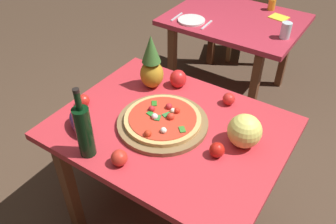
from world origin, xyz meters
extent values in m
plane|color=#4C3828|center=(0.00, 0.00, 0.00)|extent=(10.00, 10.00, 0.00)
cube|color=brown|center=(-0.41, -0.41, 0.35)|extent=(0.06, 0.06, 0.70)
cube|color=brown|center=(-0.41, 0.41, 0.35)|extent=(0.06, 0.06, 0.70)
cube|color=brown|center=(0.41, 0.41, 0.35)|extent=(0.06, 0.06, 0.70)
cube|color=#BF2C34|center=(0.00, 0.00, 0.72)|extent=(1.17, 0.91, 0.04)
cube|color=brown|center=(-0.67, 1.06, 0.35)|extent=(0.06, 0.06, 0.70)
cube|color=brown|center=(0.08, 1.06, 0.35)|extent=(0.06, 0.06, 0.70)
cube|color=brown|center=(-0.67, 1.80, 0.35)|extent=(0.06, 0.06, 0.70)
cube|color=brown|center=(0.08, 1.80, 0.35)|extent=(0.06, 0.06, 0.70)
cube|color=#B62C3E|center=(-0.29, 1.43, 0.72)|extent=(1.08, 0.85, 0.04)
cube|color=brown|center=(-0.32, 2.36, 0.21)|extent=(0.04, 0.04, 0.41)
cube|color=brown|center=(-0.63, 2.25, 0.21)|extent=(0.04, 0.04, 0.41)
cube|color=brown|center=(-0.21, 2.05, 0.21)|extent=(0.04, 0.04, 0.41)
cube|color=brown|center=(-0.52, 1.94, 0.21)|extent=(0.04, 0.04, 0.41)
cube|color=brown|center=(-0.42, 2.15, 0.43)|extent=(0.51, 0.51, 0.04)
cube|color=olive|center=(-0.36, 1.98, 0.65)|extent=(0.39, 0.17, 0.40)
cylinder|color=brown|center=(-0.04, -0.01, 0.75)|extent=(0.47, 0.47, 0.02)
cylinder|color=tan|center=(-0.04, -0.01, 0.77)|extent=(0.40, 0.40, 0.02)
cylinder|color=red|center=(-0.04, -0.01, 0.79)|extent=(0.35, 0.35, 0.00)
sphere|color=red|center=(0.00, 0.06, 0.80)|extent=(0.03, 0.03, 0.03)
sphere|color=red|center=(-0.02, -0.17, 0.80)|extent=(0.04, 0.04, 0.04)
sphere|color=red|center=(-0.05, 0.07, 0.80)|extent=(0.04, 0.04, 0.04)
sphere|color=red|center=(0.00, 0.00, 0.80)|extent=(0.04, 0.04, 0.04)
sphere|color=red|center=(-0.12, 0.00, 0.80)|extent=(0.03, 0.03, 0.03)
cube|color=#3A812C|center=(0.10, -0.04, 0.79)|extent=(0.05, 0.05, 0.00)
cube|color=#2B7221|center=(-0.14, 0.05, 0.79)|extent=(0.05, 0.05, 0.00)
cube|color=#2F7B37|center=(-0.03, 0.01, 0.79)|extent=(0.04, 0.05, 0.00)
cube|color=#24802A|center=(-0.10, -0.03, 0.79)|extent=(0.05, 0.04, 0.00)
cube|color=#2D6E31|center=(-0.05, -0.04, 0.79)|extent=(0.04, 0.05, 0.00)
sphere|color=white|center=(-0.02, 0.05, 0.80)|extent=(0.03, 0.03, 0.03)
sphere|color=white|center=(0.03, -0.11, 0.80)|extent=(0.03, 0.03, 0.03)
sphere|color=white|center=(-0.07, -0.04, 0.80)|extent=(0.03, 0.03, 0.03)
cylinder|color=black|center=(-0.22, -0.38, 0.87)|extent=(0.08, 0.08, 0.26)
cylinder|color=black|center=(-0.22, -0.38, 1.05)|extent=(0.03, 0.03, 0.09)
cylinder|color=black|center=(-0.22, -0.38, 1.10)|extent=(0.03, 0.03, 0.02)
ellipsoid|color=#B98722|center=(-0.29, 0.24, 0.82)|extent=(0.14, 0.14, 0.17)
cone|color=#396D2C|center=(-0.29, 0.24, 0.99)|extent=(0.11, 0.11, 0.16)
sphere|color=#E8E16B|center=(0.36, 0.08, 0.82)|extent=(0.17, 0.17, 0.17)
ellipsoid|color=red|center=(-0.16, 0.33, 0.79)|extent=(0.10, 0.10, 0.11)
ellipsoid|color=#3C2157|center=(-0.37, -0.28, 0.78)|extent=(0.22, 0.17, 0.09)
sphere|color=red|center=(0.30, -0.06, 0.78)|extent=(0.07, 0.07, 0.07)
sphere|color=red|center=(-0.50, -0.12, 0.77)|extent=(0.07, 0.07, 0.07)
sphere|color=red|center=(-0.05, -0.35, 0.78)|extent=(0.08, 0.08, 0.08)
sphere|color=red|center=(0.17, 0.33, 0.77)|extent=(0.07, 0.07, 0.07)
cylinder|color=orange|center=(-0.11, 1.74, 0.79)|extent=(0.06, 0.06, 0.09)
cylinder|color=silver|center=(0.16, 1.29, 0.80)|extent=(0.07, 0.07, 0.12)
cylinder|color=white|center=(-0.56, 1.17, 0.75)|extent=(0.22, 0.22, 0.02)
cube|color=silver|center=(-0.70, 1.17, 0.74)|extent=(0.03, 0.18, 0.01)
cube|color=silver|center=(-0.42, 1.17, 0.74)|extent=(0.02, 0.18, 0.01)
cube|color=yellow|center=(0.01, 1.62, 0.74)|extent=(0.16, 0.14, 0.01)
camera|label=1|loc=(0.73, -1.13, 1.92)|focal=36.99mm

